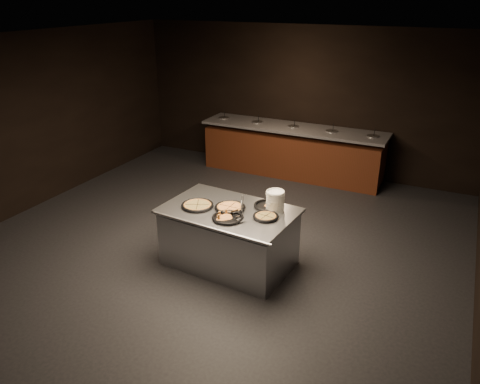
{
  "coord_description": "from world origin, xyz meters",
  "views": [
    {
      "loc": [
        2.99,
        -4.98,
        3.47
      ],
      "look_at": [
        0.42,
        0.3,
        0.94
      ],
      "focal_mm": 35.0,
      "sensor_mm": 36.0,
      "label": 1
    }
  ],
  "objects_px": {
    "serving_counter": "(229,238)",
    "pan_veggie_whole": "(197,205)",
    "plate_stack": "(275,201)",
    "pan_cheese_whole": "(230,207)"
  },
  "relations": [
    {
      "from": "plate_stack",
      "to": "pan_veggie_whole",
      "type": "distance_m",
      "value": 1.04
    },
    {
      "from": "serving_counter",
      "to": "pan_cheese_whole",
      "type": "height_order",
      "value": "pan_cheese_whole"
    },
    {
      "from": "serving_counter",
      "to": "pan_veggie_whole",
      "type": "height_order",
      "value": "pan_veggie_whole"
    },
    {
      "from": "plate_stack",
      "to": "pan_veggie_whole",
      "type": "relative_size",
      "value": 0.62
    },
    {
      "from": "plate_stack",
      "to": "pan_cheese_whole",
      "type": "xyz_separation_m",
      "value": [
        -0.55,
        -0.21,
        -0.11
      ]
    },
    {
      "from": "plate_stack",
      "to": "pan_cheese_whole",
      "type": "relative_size",
      "value": 0.66
    },
    {
      "from": "serving_counter",
      "to": "pan_veggie_whole",
      "type": "distance_m",
      "value": 0.62
    },
    {
      "from": "plate_stack",
      "to": "pan_veggie_whole",
      "type": "height_order",
      "value": "plate_stack"
    },
    {
      "from": "serving_counter",
      "to": "plate_stack",
      "type": "height_order",
      "value": "plate_stack"
    },
    {
      "from": "pan_veggie_whole",
      "to": "serving_counter",
      "type": "bearing_deg",
      "value": 14.3
    }
  ]
}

